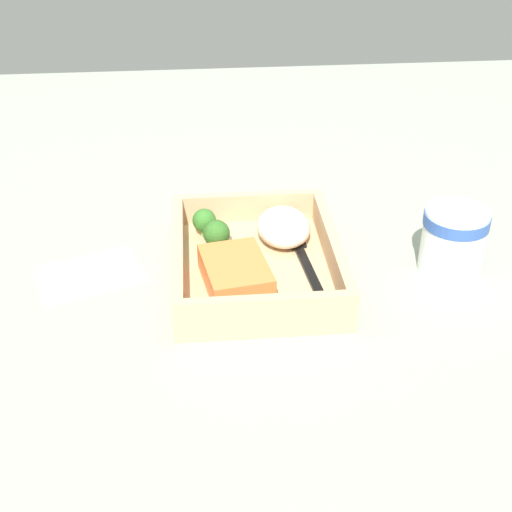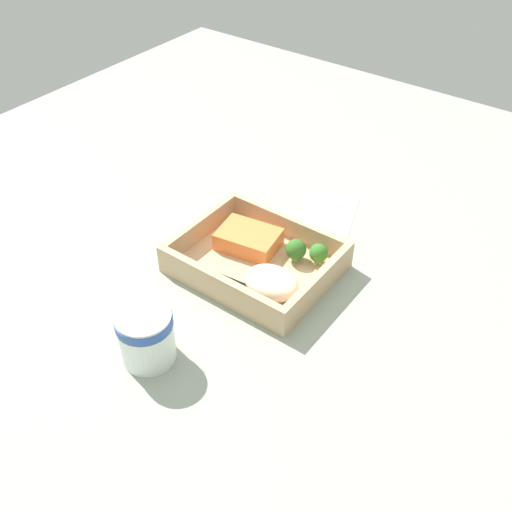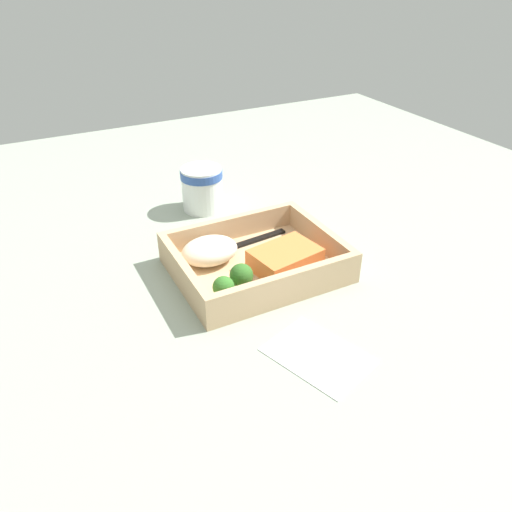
% 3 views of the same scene
% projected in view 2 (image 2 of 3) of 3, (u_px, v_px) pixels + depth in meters
% --- Properties ---
extents(ground_plane, '(1.60, 1.60, 0.02)m').
position_uv_depth(ground_plane, '(256.00, 273.00, 0.98)').
color(ground_plane, gray).
extents(takeout_tray, '(0.24, 0.20, 0.01)m').
position_uv_depth(takeout_tray, '(256.00, 266.00, 0.97)').
color(takeout_tray, tan).
rests_on(takeout_tray, ground_plane).
extents(tray_rim, '(0.24, 0.20, 0.04)m').
position_uv_depth(tray_rim, '(256.00, 254.00, 0.95)').
color(tray_rim, tan).
rests_on(tray_rim, takeout_tray).
extents(salmon_fillet, '(0.11, 0.09, 0.03)m').
position_uv_depth(salmon_fillet, '(249.00, 239.00, 0.99)').
color(salmon_fillet, orange).
rests_on(salmon_fillet, takeout_tray).
extents(mashed_potatoes, '(0.09, 0.07, 0.04)m').
position_uv_depth(mashed_potatoes, '(271.00, 283.00, 0.90)').
color(mashed_potatoes, beige).
rests_on(mashed_potatoes, takeout_tray).
extents(broccoli_floret_1, '(0.03, 0.03, 0.04)m').
position_uv_depth(broccoli_floret_1, '(296.00, 250.00, 0.96)').
color(broccoli_floret_1, '#80A35D').
rests_on(broccoli_floret_1, takeout_tray).
extents(broccoli_floret_2, '(0.03, 0.03, 0.04)m').
position_uv_depth(broccoli_floret_2, '(319.00, 253.00, 0.95)').
color(broccoli_floret_2, '#779E58').
rests_on(broccoli_floret_2, takeout_tray).
extents(fork, '(0.16, 0.03, 0.00)m').
position_uv_depth(fork, '(234.00, 283.00, 0.93)').
color(fork, black).
rests_on(fork, takeout_tray).
extents(paper_cup, '(0.08, 0.08, 0.08)m').
position_uv_depth(paper_cup, '(146.00, 334.00, 0.80)').
color(paper_cup, white).
rests_on(paper_cup, ground_plane).
extents(receipt_slip, '(0.12, 0.14, 0.00)m').
position_uv_depth(receipt_slip, '(330.00, 214.00, 1.09)').
color(receipt_slip, white).
rests_on(receipt_slip, ground_plane).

